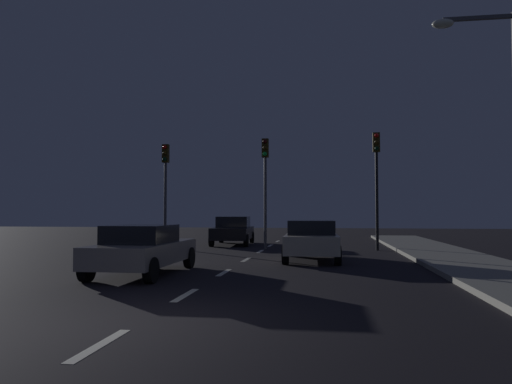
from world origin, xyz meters
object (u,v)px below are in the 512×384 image
(traffic_signal_left, at_px, (165,175))
(car_adjacent_lane, at_px, (143,249))
(traffic_signal_right, at_px, (377,168))
(car_stopped_ahead, at_px, (312,240))
(car_oncoming_far, at_px, (233,230))
(street_lamp_right, at_px, (503,116))
(traffic_signal_center, at_px, (265,172))

(traffic_signal_left, xyz_separation_m, car_adjacent_lane, (2.74, -9.63, -2.85))
(traffic_signal_right, relative_size, car_stopped_ahead, 1.29)
(traffic_signal_right, xyz_separation_m, car_oncoming_far, (-7.35, 3.03, -3.01))
(car_stopped_ahead, xyz_separation_m, street_lamp_right, (5.05, -4.49, 3.47))
(traffic_signal_left, xyz_separation_m, street_lamp_right, (12.36, -9.49, 0.65))
(car_stopped_ahead, distance_m, car_adjacent_lane, 6.50)
(car_stopped_ahead, bearing_deg, traffic_signal_center, 115.09)
(traffic_signal_right, xyz_separation_m, car_adjacent_lane, (-7.41, -9.63, -3.06))
(car_stopped_ahead, height_order, street_lamp_right, street_lamp_right)
(traffic_signal_center, bearing_deg, traffic_signal_right, 0.00)
(traffic_signal_center, relative_size, car_adjacent_lane, 1.18)
(traffic_signal_right, bearing_deg, traffic_signal_center, -180.00)
(traffic_signal_center, bearing_deg, traffic_signal_left, -180.00)
(traffic_signal_left, relative_size, car_stopped_ahead, 1.21)
(traffic_signal_right, relative_size, car_oncoming_far, 1.22)
(traffic_signal_left, bearing_deg, traffic_signal_right, 0.00)
(traffic_signal_right, bearing_deg, car_adjacent_lane, -127.61)
(car_adjacent_lane, height_order, street_lamp_right, street_lamp_right)
(traffic_signal_right, bearing_deg, street_lamp_right, -76.93)
(car_stopped_ahead, xyz_separation_m, car_oncoming_far, (-4.50, 8.03, 0.02))
(traffic_signal_left, xyz_separation_m, car_oncoming_far, (2.81, 3.03, -2.80))
(car_oncoming_far, relative_size, street_lamp_right, 0.65)
(traffic_signal_center, height_order, car_adjacent_lane, traffic_signal_center)
(traffic_signal_left, distance_m, car_oncoming_far, 4.99)
(car_stopped_ahead, relative_size, car_adjacent_lane, 0.94)
(traffic_signal_left, xyz_separation_m, traffic_signal_right, (10.15, 0.00, 0.21))
(traffic_signal_left, distance_m, car_adjacent_lane, 10.41)
(car_oncoming_far, bearing_deg, car_stopped_ahead, -60.72)
(traffic_signal_left, height_order, street_lamp_right, street_lamp_right)
(car_oncoming_far, bearing_deg, car_adjacent_lane, -90.30)
(car_oncoming_far, bearing_deg, traffic_signal_right, -22.39)
(traffic_signal_left, bearing_deg, traffic_signal_center, 0.00)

